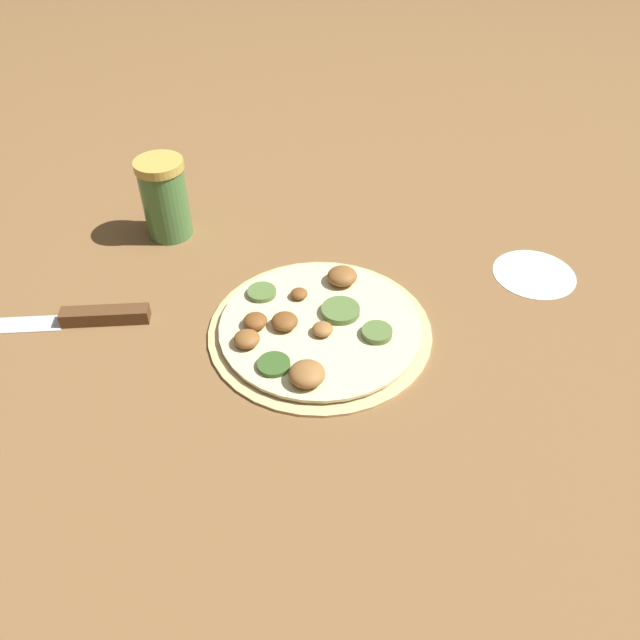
% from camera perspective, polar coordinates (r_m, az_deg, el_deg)
% --- Properties ---
extents(ground_plane, '(3.00, 3.00, 0.00)m').
position_cam_1_polar(ground_plane, '(0.73, 0.00, -1.00)').
color(ground_plane, brown).
extents(pizza, '(0.26, 0.26, 0.03)m').
position_cam_1_polar(pizza, '(0.73, -0.20, -0.62)').
color(pizza, '#D6B77A').
rests_on(pizza, ground_plane).
extents(knife, '(0.10, 0.32, 0.02)m').
position_cam_1_polar(knife, '(0.80, -22.30, 0.10)').
color(knife, silver).
rests_on(knife, ground_plane).
extents(spice_jar, '(0.07, 0.07, 0.11)m').
position_cam_1_polar(spice_jar, '(0.89, -14.00, 10.75)').
color(spice_jar, '#4C7F42').
rests_on(spice_jar, ground_plane).
extents(flour_patch, '(0.11, 0.11, 0.00)m').
position_cam_1_polar(flour_patch, '(0.86, 18.99, 4.01)').
color(flour_patch, white).
rests_on(flour_patch, ground_plane).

